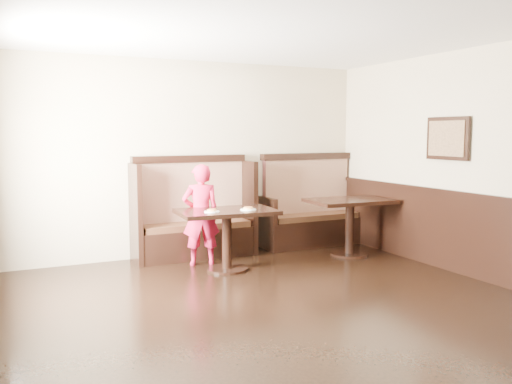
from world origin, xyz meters
TOP-DOWN VIEW (x-y plane):
  - ground at (0.00, 0.00)m, footprint 7.00×7.00m
  - room_shell at (-0.30, 0.28)m, footprint 7.00×7.00m
  - booth_main at (0.00, 3.30)m, footprint 1.75×0.72m
  - booth_neighbor at (1.95, 3.29)m, footprint 1.65×0.72m
  - table_main at (0.13, 2.35)m, footprint 1.29×0.85m
  - table_neighbor at (2.07, 2.39)m, footprint 1.22×0.84m
  - child at (-0.07, 2.77)m, footprint 0.56×0.43m
  - pizza_plate_left at (-0.11, 2.26)m, footprint 0.19×0.19m
  - pizza_plate_right at (0.37, 2.23)m, footprint 0.21×0.21m

SIDE VIEW (x-z plane):
  - ground at x=0.00m, z-range 0.00..0.00m
  - booth_neighbor at x=1.95m, z-range -0.24..1.21m
  - booth_main at x=0.00m, z-range -0.20..1.25m
  - table_main at x=0.13m, z-range 0.21..1.00m
  - table_neighbor at x=2.07m, z-range 0.20..1.02m
  - room_shell at x=-0.30m, z-range -2.83..4.17m
  - child at x=-0.07m, z-range 0.00..1.36m
  - pizza_plate_left at x=-0.11m, z-range 0.78..0.82m
  - pizza_plate_right at x=0.37m, z-range 0.78..0.82m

